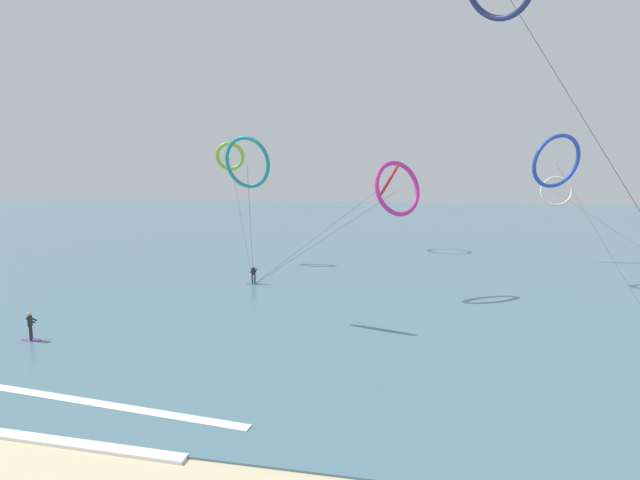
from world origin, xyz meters
name	(u,v)px	position (x,y,z in m)	size (l,w,h in m)	color
sea_water	(388,220)	(0.00, 107.53, 0.04)	(400.00, 200.00, 0.08)	slate
surfer_emerald	(254,276)	(-8.41, 33.69, 0.82)	(1.40, 0.60, 1.70)	#199351
surfer_violet	(31,328)	(-16.31, 16.64, 0.82)	(1.40, 0.71, 1.70)	purple
kite_teal	(247,163)	(-5.15, 23.59, 10.66)	(5.10, 11.05, 12.42)	teal
kite_ivory	(557,191)	(22.41, 53.16, 8.25)	(3.87, 40.82, 10.05)	silver
kite_crimson	(389,180)	(2.55, 58.53, 9.55)	(12.42, 27.27, 11.70)	red
kite_cobalt	(556,161)	(18.58, 40.30, 11.25)	(5.24, 17.35, 13.75)	#2647B7
kite_magenta	(398,189)	(4.49, 32.71, 8.85)	(15.13, 4.24, 11.17)	#CC288E
kite_lime	(230,156)	(-15.08, 45.22, 12.30)	(8.46, 12.54, 13.99)	#8CC62D
wave_crest_mid	(76,401)	(-8.33, 10.40, 0.06)	(16.31, 0.50, 0.12)	white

